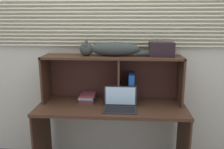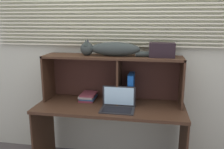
{
  "view_description": "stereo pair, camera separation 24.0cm",
  "coord_description": "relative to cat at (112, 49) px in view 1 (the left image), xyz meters",
  "views": [
    {
      "loc": [
        0.16,
        -2.04,
        1.57
      ],
      "look_at": [
        0.0,
        0.35,
        1.01
      ],
      "focal_mm": 38.04,
      "sensor_mm": 36.0,
      "label": 1
    },
    {
      "loc": [
        0.4,
        -2.01,
        1.57
      ],
      "look_at": [
        0.0,
        0.35,
        1.01
      ],
      "focal_mm": 38.04,
      "sensor_mm": 36.0,
      "label": 2
    }
  ],
  "objects": [
    {
      "name": "desk",
      "position": [
        0.0,
        -0.13,
        -0.69
      ],
      "size": [
        1.5,
        0.58,
        0.72
      ],
      "color": "#3E2718",
      "rests_on": "ground"
    },
    {
      "name": "laptop",
      "position": [
        0.1,
        -0.21,
        -0.51
      ],
      "size": [
        0.33,
        0.21,
        0.21
      ],
      "color": "black",
      "rests_on": "desk"
    },
    {
      "name": "book_stack",
      "position": [
        -0.26,
        0.0,
        -0.52
      ],
      "size": [
        0.17,
        0.21,
        0.08
      ],
      "color": "maroon",
      "rests_on": "desk"
    },
    {
      "name": "cat",
      "position": [
        0.0,
        0.0,
        0.0
      ],
      "size": [
        0.87,
        0.15,
        0.16
      ],
      "color": "#2E3630",
      "rests_on": "hutch_shelf_unit"
    },
    {
      "name": "back_panel_with_blinds",
      "position": [
        0.0,
        0.2,
        -0.02
      ],
      "size": [
        4.4,
        0.08,
        2.5
      ],
      "color": "beige",
      "rests_on": "ground"
    },
    {
      "name": "storage_box",
      "position": [
        0.5,
        0.0,
        0.0
      ],
      "size": [
        0.25,
        0.14,
        0.14
      ],
      "primitive_type": "cube",
      "color": "black",
      "rests_on": "hutch_shelf_unit"
    },
    {
      "name": "binder_upright",
      "position": [
        0.21,
        0.0,
        -0.4
      ],
      "size": [
        0.06,
        0.23,
        0.31
      ],
      "primitive_type": "cube",
      "color": "#144B9A",
      "rests_on": "desk"
    },
    {
      "name": "hutch_shelf_unit",
      "position": [
        0.01,
        0.03,
        -0.22
      ],
      "size": [
        1.43,
        0.3,
        0.49
      ],
      "color": "#3E2718",
      "rests_on": "desk"
    }
  ]
}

